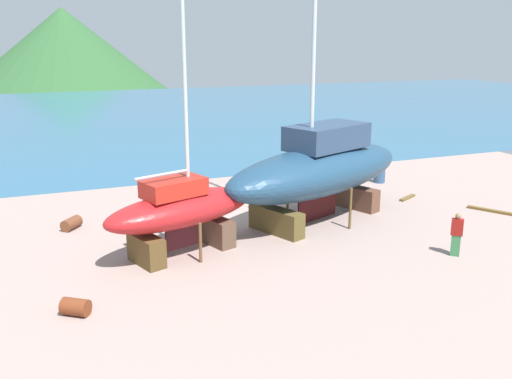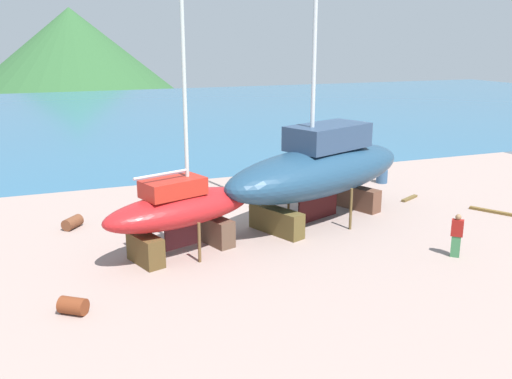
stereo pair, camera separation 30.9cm
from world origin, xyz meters
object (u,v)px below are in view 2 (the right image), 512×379
(worker, at_px, (457,235))
(barrel_blue_faded, at_px, (72,223))
(sailboat_mid_port, at_px, (181,210))
(sailboat_far_slipway, at_px, (320,169))
(barrel_rust_near, at_px, (329,180))
(barrel_by_slipway, at_px, (382,176))
(barrel_tipped_left, at_px, (73,306))

(worker, bearing_deg, barrel_blue_faded, 98.85)
(worker, height_order, barrel_blue_faded, worker)
(sailboat_mid_port, bearing_deg, barrel_blue_faded, 110.76)
(sailboat_far_slipway, height_order, barrel_blue_faded, sailboat_far_slipway)
(sailboat_far_slipway, bearing_deg, worker, 92.99)
(barrel_rust_near, height_order, barrel_by_slipway, barrel_rust_near)
(barrel_rust_near, xyz_separation_m, barrel_by_slipway, (3.30, -0.31, -0.03))
(barrel_tipped_left, bearing_deg, sailboat_far_slipway, 26.43)
(barrel_tipped_left, bearing_deg, barrel_by_slipway, 30.12)
(worker, relative_size, barrel_rust_near, 2.08)
(barrel_blue_faded, bearing_deg, sailboat_far_slipway, -14.31)
(sailboat_mid_port, relative_size, barrel_by_slipway, 14.55)
(barrel_tipped_left, distance_m, barrel_by_slipway, 20.52)
(sailboat_mid_port, bearing_deg, barrel_by_slipway, 7.45)
(sailboat_mid_port, bearing_deg, barrel_tipped_left, -158.10)
(barrel_by_slipway, distance_m, barrel_blue_faded, 17.42)
(sailboat_far_slipway, distance_m, barrel_rust_near, 6.32)
(barrel_rust_near, distance_m, barrel_blue_faded, 14.19)
(sailboat_far_slipway, height_order, worker, sailboat_far_slipway)
(sailboat_mid_port, relative_size, worker, 6.50)
(sailboat_mid_port, height_order, barrel_blue_faded, sailboat_mid_port)
(sailboat_mid_port, height_order, worker, sailboat_mid_port)
(barrel_blue_faded, bearing_deg, barrel_by_slipway, 6.57)
(barrel_tipped_left, height_order, barrel_blue_faded, barrel_tipped_left)
(barrel_rust_near, height_order, barrel_blue_faded, barrel_rust_near)
(barrel_tipped_left, relative_size, barrel_by_slipway, 1.08)
(sailboat_mid_port, xyz_separation_m, barrel_by_slipway, (13.48, 6.63, -1.40))
(barrel_tipped_left, bearing_deg, barrel_rust_near, 36.30)
(barrel_tipped_left, bearing_deg, barrel_blue_faded, 86.91)
(barrel_rust_near, xyz_separation_m, barrel_blue_faded, (-14.00, -2.31, -0.15))
(barrel_by_slipway, bearing_deg, sailboat_far_slipway, -144.17)
(sailboat_mid_port, distance_m, barrel_rust_near, 12.39)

